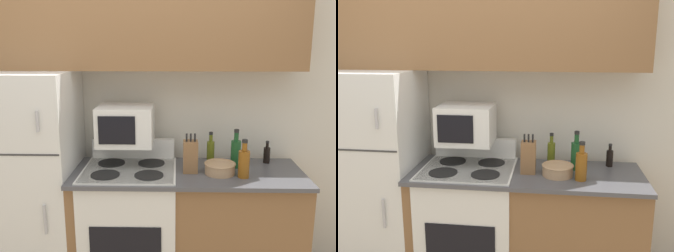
{
  "view_description": "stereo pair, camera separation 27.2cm",
  "coord_description": "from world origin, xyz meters",
  "views": [
    {
      "loc": [
        0.29,
        -2.38,
        1.88
      ],
      "look_at": [
        0.23,
        0.28,
        1.27
      ],
      "focal_mm": 40.0,
      "sensor_mm": 36.0,
      "label": 1
    },
    {
      "loc": [
        0.56,
        -2.36,
        1.88
      ],
      "look_at": [
        0.23,
        0.28,
        1.27
      ],
      "focal_mm": 40.0,
      "sensor_mm": 36.0,
      "label": 2
    }
  ],
  "objects": [
    {
      "name": "wall_back",
      "position": [
        0.0,
        0.71,
        1.27
      ],
      "size": [
        8.0,
        0.05,
        2.55
      ],
      "color": "silver",
      "rests_on": "ground_plane"
    },
    {
      "name": "lower_cabinets",
      "position": [
        0.38,
        0.31,
        0.46
      ],
      "size": [
        1.73,
        0.65,
        0.92
      ],
      "color": "brown",
      "rests_on": "ground_plane"
    },
    {
      "name": "refrigerator",
      "position": [
        -0.86,
        0.34,
        0.83
      ],
      "size": [
        0.75,
        0.7,
        1.66
      ],
      "color": "white",
      "rests_on": "ground_plane"
    },
    {
      "name": "upper_cabinets",
      "position": [
        0.0,
        0.51,
        2.02
      ],
      "size": [
        2.48,
        0.35,
        0.73
      ],
      "color": "brown",
      "rests_on": "refrigerator"
    },
    {
      "name": "stove",
      "position": [
        -0.07,
        0.29,
        0.48
      ],
      "size": [
        0.7,
        0.63,
        1.09
      ],
      "color": "white",
      "rests_on": "ground_plane"
    },
    {
      "name": "microwave",
      "position": [
        -0.1,
        0.41,
        1.24
      ],
      "size": [
        0.42,
        0.36,
        0.3
      ],
      "color": "white",
      "rests_on": "stove"
    },
    {
      "name": "knife_block",
      "position": [
        0.39,
        0.28,
        1.04
      ],
      "size": [
        0.11,
        0.11,
        0.3
      ],
      "color": "brown",
      "rests_on": "lower_cabinets"
    },
    {
      "name": "bowl",
      "position": [
        0.61,
        0.24,
        0.96
      ],
      "size": [
        0.23,
        0.23,
        0.08
      ],
      "color": "tan",
      "rests_on": "lower_cabinets"
    },
    {
      "name": "bottle_soy_sauce",
      "position": [
        1.01,
        0.5,
        0.99
      ],
      "size": [
        0.05,
        0.05,
        0.18
      ],
      "color": "black",
      "rests_on": "lower_cabinets"
    },
    {
      "name": "bottle_whiskey",
      "position": [
        0.77,
        0.17,
        1.03
      ],
      "size": [
        0.08,
        0.08,
        0.28
      ],
      "color": "brown",
      "rests_on": "lower_cabinets"
    },
    {
      "name": "bottle_olive_oil",
      "position": [
        0.56,
        0.46,
        1.02
      ],
      "size": [
        0.06,
        0.06,
        0.26
      ],
      "color": "#5B6619",
      "rests_on": "lower_cabinets"
    },
    {
      "name": "bottle_wine_green",
      "position": [
        0.74,
        0.39,
        1.03
      ],
      "size": [
        0.08,
        0.08,
        0.3
      ],
      "color": "#194C23",
      "rests_on": "lower_cabinets"
    }
  ]
}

